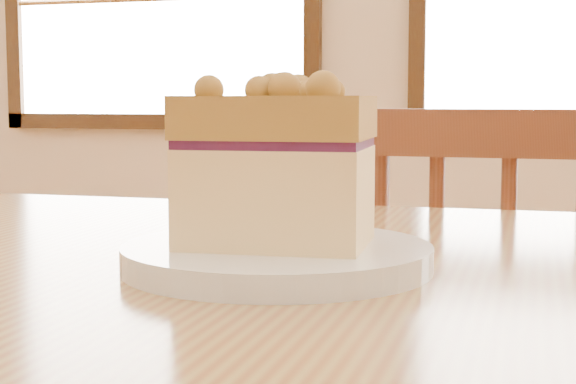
# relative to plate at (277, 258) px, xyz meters

# --- Properties ---
(plate) EXTENTS (0.23, 0.23, 0.02)m
(plate) POSITION_rel_plate_xyz_m (0.00, 0.00, 0.00)
(plate) COLOR white
(plate) RESTS_ON cafe_table_main
(cake_slice) EXTENTS (0.15, 0.11, 0.13)m
(cake_slice) POSITION_rel_plate_xyz_m (0.00, -0.00, 0.07)
(cake_slice) COLOR #FFD590
(cake_slice) RESTS_ON plate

